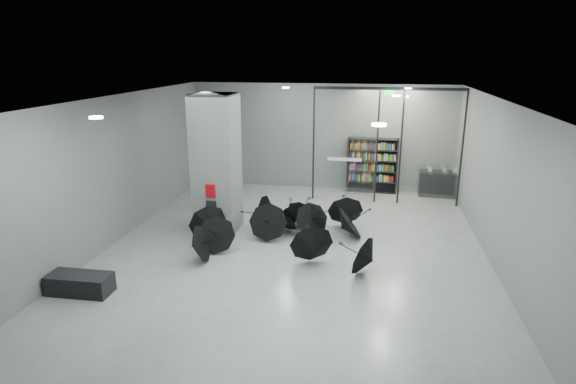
% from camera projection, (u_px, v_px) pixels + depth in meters
% --- Properties ---
extents(room, '(14.00, 14.02, 4.01)m').
position_uv_depth(room, '(289.00, 152.00, 11.08)').
color(room, slate).
rests_on(room, ground).
extents(column, '(1.20, 1.20, 4.00)m').
position_uv_depth(column, '(216.00, 164.00, 13.63)').
color(column, slate).
rests_on(column, ground).
extents(fire_cabinet, '(0.28, 0.04, 0.38)m').
position_uv_depth(fire_cabinet, '(210.00, 191.00, 13.23)').
color(fire_cabinet, '#A50A07').
rests_on(fire_cabinet, column).
extents(info_panel, '(0.30, 0.03, 0.42)m').
position_uv_depth(info_panel, '(211.00, 208.00, 13.37)').
color(info_panel, black).
rests_on(info_panel, column).
extents(exit_sign, '(0.30, 0.06, 0.15)m').
position_uv_depth(exit_sign, '(389.00, 93.00, 15.40)').
color(exit_sign, '#0CE533').
rests_on(exit_sign, room).
extents(glass_partition, '(5.06, 0.08, 4.00)m').
position_uv_depth(glass_partition, '(386.00, 141.00, 16.05)').
color(glass_partition, silver).
rests_on(glass_partition, ground).
extents(bench, '(1.39, 0.62, 0.44)m').
position_uv_depth(bench, '(80.00, 284.00, 10.30)').
color(bench, black).
rests_on(bench, ground).
extents(bookshelf, '(1.88, 0.44, 2.06)m').
position_uv_depth(bookshelf, '(372.00, 165.00, 17.63)').
color(bookshelf, black).
rests_on(bookshelf, ground).
extents(shop_counter, '(1.57, 0.71, 0.92)m').
position_uv_depth(shop_counter, '(440.00, 184.00, 17.25)').
color(shop_counter, black).
rests_on(shop_counter, ground).
extents(umbrella_cluster, '(5.60, 4.31, 1.31)m').
position_uv_depth(umbrella_cluster, '(287.00, 231.00, 13.11)').
color(umbrella_cluster, black).
rests_on(umbrella_cluster, ground).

